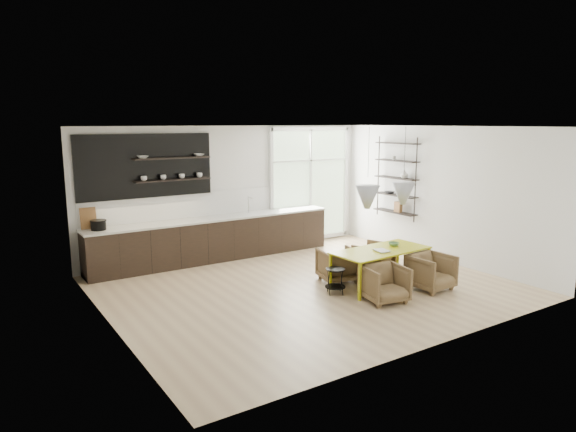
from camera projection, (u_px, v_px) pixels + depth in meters
The scene contains 11 objects.
room at pixel (300, 198), 10.37m from camera, with size 7.02×6.01×2.91m.
kitchen_run at pixel (210, 233), 11.15m from camera, with size 5.54×0.69×2.75m.
right_shelving at pixel (397, 180), 11.89m from camera, with size 0.26×1.22×1.90m.
dining_table at pixel (381, 252), 9.39m from camera, with size 1.91×0.94×0.68m.
armchair_back_left at pixel (338, 265), 9.73m from camera, with size 0.67×0.69×0.63m, color brown.
armchair_back_right at pixel (373, 258), 10.20m from camera, with size 0.66×0.68×0.62m, color brown.
armchair_front_left at pixel (385, 284), 8.60m from camera, with size 0.67×0.68×0.62m, color brown.
armchair_front_right at pixel (431, 272), 9.23m from camera, with size 0.69×0.71×0.65m, color brown.
wire_stool at pixel (335, 278), 8.99m from camera, with size 0.36×0.36×0.46m.
table_book at pixel (377, 251), 9.21m from camera, with size 0.21×0.28×0.03m, color white.
table_bowl at pixel (394, 244), 9.67m from camera, with size 0.20×0.20×0.06m, color #598250.
Camera 1 is at (-5.24, -7.36, 2.98)m, focal length 32.00 mm.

